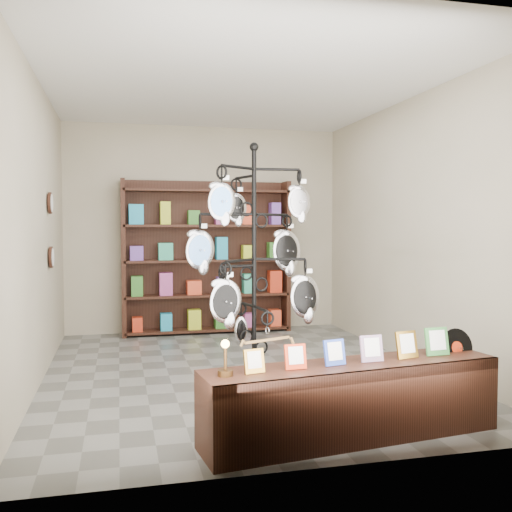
{
  "coord_description": "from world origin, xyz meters",
  "views": [
    {
      "loc": [
        -1.23,
        -5.87,
        1.54
      ],
      "look_at": [
        -0.06,
        -1.0,
        1.28
      ],
      "focal_mm": 40.0,
      "sensor_mm": 36.0,
      "label": 1
    }
  ],
  "objects": [
    {
      "name": "back_shelving",
      "position": [
        0.0,
        2.3,
        1.03
      ],
      "size": [
        2.42,
        0.36,
        2.2
      ],
      "color": "black",
      "rests_on": "ground"
    },
    {
      "name": "front_shelf",
      "position": [
        0.4,
        -2.07,
        0.28
      ],
      "size": [
        2.29,
        0.74,
        0.8
      ],
      "rotation": [
        0.0,
        0.0,
        0.13
      ],
      "color": "black",
      "rests_on": "ground"
    },
    {
      "name": "display_tree",
      "position": [
        -0.19,
        -1.44,
        1.28
      ],
      "size": [
        1.15,
        1.14,
        2.21
      ],
      "rotation": [
        0.0,
        0.0,
        0.28
      ],
      "color": "black",
      "rests_on": "ground"
    },
    {
      "name": "wall_clocks",
      "position": [
        -1.97,
        0.8,
        1.5
      ],
      "size": [
        0.03,
        0.24,
        0.84
      ],
      "color": "black",
      "rests_on": "ground"
    },
    {
      "name": "ground",
      "position": [
        0.0,
        0.0,
        0.0
      ],
      "size": [
        5.0,
        5.0,
        0.0
      ],
      "primitive_type": "plane",
      "color": "slate",
      "rests_on": "ground"
    },
    {
      "name": "room_envelope",
      "position": [
        0.0,
        0.0,
        1.85
      ],
      "size": [
        5.0,
        5.0,
        5.0
      ],
      "color": "#BDB098",
      "rests_on": "ground"
    }
  ]
}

